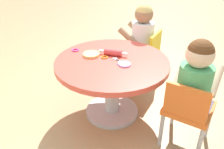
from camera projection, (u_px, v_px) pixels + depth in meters
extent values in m
plane|color=tan|center=(112.00, 112.00, 2.01)|extent=(10.00, 10.00, 0.00)
cylinder|color=silver|center=(112.00, 111.00, 2.00)|extent=(0.44, 0.44, 0.03)
cylinder|color=silver|center=(112.00, 90.00, 1.89)|extent=(0.12, 0.12, 0.46)
cylinder|color=#D84C3F|center=(112.00, 63.00, 1.77)|extent=(0.87, 0.87, 0.04)
cylinder|color=#B7B7BC|center=(208.00, 122.00, 1.69)|extent=(0.03, 0.03, 0.28)
cylinder|color=#B7B7BC|center=(174.00, 110.00, 1.81)|extent=(0.03, 0.03, 0.28)
cylinder|color=#B7B7BC|center=(199.00, 145.00, 1.50)|extent=(0.03, 0.03, 0.28)
cylinder|color=#B7B7BC|center=(161.00, 130.00, 1.62)|extent=(0.03, 0.03, 0.28)
cube|color=orange|center=(189.00, 108.00, 1.58)|extent=(0.42, 0.42, 0.04)
cube|color=orange|center=(186.00, 103.00, 1.41)|extent=(0.22, 0.19, 0.22)
cube|color=#3F4772|center=(189.00, 108.00, 1.57)|extent=(0.38, 0.38, 0.04)
cylinder|color=#4CA566|center=(193.00, 86.00, 1.49)|extent=(0.21, 0.21, 0.30)
sphere|color=beige|center=(200.00, 54.00, 1.38)|extent=(0.17, 0.17, 0.17)
sphere|color=#593319|center=(201.00, 52.00, 1.37)|extent=(0.16, 0.16, 0.16)
cylinder|color=beige|center=(216.00, 81.00, 1.50)|extent=(0.18, 0.20, 0.17)
cylinder|color=beige|center=(182.00, 72.00, 1.60)|extent=(0.18, 0.20, 0.17)
cylinder|color=#B7B7BC|center=(134.00, 60.00, 2.56)|extent=(0.03, 0.03, 0.28)
cylinder|color=#B7B7BC|center=(123.00, 70.00, 2.36)|extent=(0.03, 0.03, 0.28)
cylinder|color=#B7B7BC|center=(157.00, 65.00, 2.45)|extent=(0.03, 0.03, 0.28)
cylinder|color=#B7B7BC|center=(148.00, 76.00, 2.25)|extent=(0.03, 0.03, 0.28)
cube|color=yellow|center=(141.00, 54.00, 2.33)|extent=(0.42, 0.42, 0.04)
cube|color=yellow|center=(155.00, 44.00, 2.21)|extent=(0.20, 0.21, 0.22)
cube|color=#3F4772|center=(141.00, 54.00, 2.32)|extent=(0.38, 0.38, 0.04)
cylinder|color=white|center=(142.00, 38.00, 2.24)|extent=(0.21, 0.21, 0.30)
sphere|color=#997051|center=(144.00, 14.00, 2.13)|extent=(0.17, 0.17, 0.17)
sphere|color=tan|center=(144.00, 13.00, 2.12)|extent=(0.16, 0.16, 0.16)
cylinder|color=#997051|center=(137.00, 30.00, 2.35)|extent=(0.19, 0.19, 0.17)
cylinder|color=#997051|center=(128.00, 37.00, 2.18)|extent=(0.19, 0.19, 0.17)
cylinder|color=#D83F3F|center=(113.00, 52.00, 1.82)|extent=(0.12, 0.14, 0.05)
cylinder|color=white|center=(102.00, 51.00, 1.84)|extent=(0.04, 0.05, 0.02)
cylinder|color=white|center=(125.00, 54.00, 1.80)|extent=(0.04, 0.05, 0.02)
cube|color=silver|center=(118.00, 60.00, 1.75)|extent=(0.11, 0.06, 0.01)
cube|color=silver|center=(118.00, 60.00, 1.75)|extent=(0.11, 0.01, 0.01)
torus|color=#3F72CC|center=(124.00, 63.00, 1.71)|extent=(0.05, 0.05, 0.01)
torus|color=#3F72CC|center=(120.00, 64.00, 1.70)|extent=(0.05, 0.05, 0.01)
cylinder|color=#F2CC72|center=(91.00, 54.00, 1.83)|extent=(0.13, 0.13, 0.02)
cylinder|color=#CC99E5|center=(125.00, 64.00, 1.69)|extent=(0.09, 0.09, 0.01)
torus|color=orange|center=(104.00, 57.00, 1.79)|extent=(0.05, 0.05, 0.01)
torus|color=#D83FA5|center=(75.00, 50.00, 1.91)|extent=(0.06, 0.06, 0.01)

